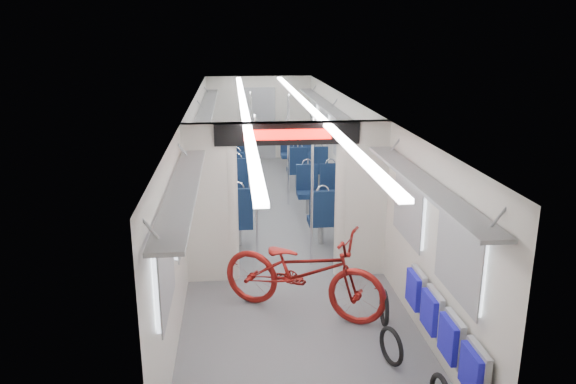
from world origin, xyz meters
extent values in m
plane|color=#515456|center=(0.00, 0.00, 0.00)|extent=(12.00, 12.00, 0.00)
cube|color=beige|center=(-1.45, 0.00, 1.15)|extent=(0.02, 12.00, 2.30)
cube|color=beige|center=(1.45, 0.00, 1.15)|extent=(0.02, 12.00, 2.30)
cube|color=beige|center=(0.00, 6.00, 1.15)|extent=(2.90, 0.02, 2.30)
cube|color=beige|center=(0.00, -6.00, 1.15)|extent=(2.90, 0.02, 2.30)
cube|color=silver|center=(0.00, 0.00, 2.30)|extent=(2.90, 12.00, 0.02)
cube|color=white|center=(-0.55, 0.00, 2.27)|extent=(0.12, 11.40, 0.04)
cube|color=white|center=(0.55, 0.00, 2.27)|extent=(0.12, 11.40, 0.04)
cube|color=beige|center=(-1.12, -2.00, 1.00)|extent=(0.65, 0.18, 2.00)
cube|color=beige|center=(1.12, -2.00, 1.00)|extent=(0.65, 0.18, 2.00)
cube|color=beige|center=(0.00, -2.00, 2.15)|extent=(2.90, 0.18, 0.30)
cylinder|color=beige|center=(-0.80, -2.00, 1.00)|extent=(0.20, 0.20, 2.00)
cylinder|color=beige|center=(0.80, -2.00, 1.00)|extent=(0.20, 0.20, 2.00)
cube|color=black|center=(0.00, -2.11, 2.15)|extent=(2.00, 0.03, 0.30)
cube|color=#FF0C07|center=(0.00, -2.13, 2.15)|extent=(1.20, 0.02, 0.14)
cube|color=white|center=(-1.42, -4.80, 1.40)|extent=(0.04, 1.00, 0.75)
cube|color=white|center=(1.42, -4.80, 1.40)|extent=(0.04, 1.00, 0.75)
cube|color=white|center=(-1.42, -3.20, 1.40)|extent=(0.04, 1.00, 0.75)
cube|color=white|center=(1.42, -3.20, 1.40)|extent=(0.04, 1.00, 0.75)
cube|color=white|center=(-1.42, -0.50, 1.40)|extent=(0.04, 1.00, 0.75)
cube|color=white|center=(1.42, -0.50, 1.40)|extent=(0.04, 1.00, 0.75)
cube|color=white|center=(-1.42, 1.40, 1.40)|extent=(0.04, 1.00, 0.75)
cube|color=white|center=(1.42, 1.40, 1.40)|extent=(0.04, 1.00, 0.75)
cube|color=white|center=(-1.42, 3.30, 1.40)|extent=(0.04, 1.00, 0.75)
cube|color=white|center=(1.42, 3.30, 1.40)|extent=(0.04, 1.00, 0.75)
cube|color=white|center=(-1.42, 5.10, 1.40)|extent=(0.04, 1.00, 0.75)
cube|color=white|center=(1.42, 5.10, 1.40)|extent=(0.04, 1.00, 0.75)
cube|color=gray|center=(-1.27, -4.00, 1.95)|extent=(0.30, 3.60, 0.04)
cube|color=gray|center=(1.27, -4.00, 1.95)|extent=(0.30, 3.60, 0.04)
cube|color=gray|center=(-1.27, 2.00, 1.95)|extent=(0.30, 7.60, 0.04)
cube|color=gray|center=(1.27, 2.00, 1.95)|extent=(0.30, 7.60, 0.04)
cube|color=gray|center=(0.00, 5.94, 1.00)|extent=(0.90, 0.05, 2.00)
imported|color=maroon|center=(0.09, -3.14, 0.58)|extent=(2.29, 1.71, 1.15)
cube|color=gray|center=(1.38, -5.46, 0.58)|extent=(0.06, 0.42, 0.48)
cube|color=#1811A0|center=(1.32, -5.46, 0.58)|extent=(0.06, 0.38, 0.40)
cube|color=gray|center=(1.38, -4.91, 0.58)|extent=(0.06, 0.42, 0.48)
cube|color=#1811A0|center=(1.32, -4.91, 0.58)|extent=(0.06, 0.38, 0.40)
cube|color=gray|center=(1.38, -4.36, 0.58)|extent=(0.06, 0.42, 0.48)
cube|color=#1811A0|center=(1.32, -4.36, 0.58)|extent=(0.06, 0.38, 0.40)
cube|color=gray|center=(1.38, -3.81, 0.58)|extent=(0.06, 0.42, 0.48)
cube|color=#1811A0|center=(1.32, -3.81, 0.58)|extent=(0.06, 0.38, 0.40)
torus|color=black|center=(0.90, -4.41, 0.20)|extent=(0.18, 0.44, 0.44)
torus|color=black|center=(1.05, -3.57, 0.21)|extent=(0.09, 0.47, 0.46)
cube|color=#0C1A35|center=(-0.70, -0.71, 0.40)|extent=(0.49, 0.46, 0.10)
cylinder|color=gray|center=(-0.70, -0.71, 0.17)|extent=(0.10, 0.10, 0.35)
cube|color=#0C1A35|center=(-0.70, -0.89, 0.75)|extent=(0.49, 0.09, 0.60)
torus|color=silver|center=(-0.70, -0.89, 1.05)|extent=(0.25, 0.03, 0.25)
cube|color=#0C1A35|center=(-0.70, 1.15, 0.40)|extent=(0.49, 0.46, 0.10)
cylinder|color=gray|center=(-0.70, 1.15, 0.17)|extent=(0.10, 0.10, 0.35)
cube|color=#0C1A35|center=(-0.70, 1.34, 0.75)|extent=(0.49, 0.09, 0.60)
torus|color=silver|center=(-0.70, 1.34, 1.05)|extent=(0.25, 0.03, 0.25)
cube|color=#0C1A35|center=(-1.17, -0.71, 0.40)|extent=(0.49, 0.46, 0.10)
cylinder|color=gray|center=(-1.17, -0.71, 0.17)|extent=(0.10, 0.10, 0.35)
cube|color=#0C1A35|center=(-1.17, -0.89, 0.75)|extent=(0.49, 0.09, 0.60)
torus|color=silver|center=(-1.17, -0.89, 1.05)|extent=(0.25, 0.03, 0.25)
cube|color=#0C1A35|center=(-1.17, 1.15, 0.40)|extent=(0.49, 0.46, 0.10)
cylinder|color=gray|center=(-1.17, 1.15, 0.17)|extent=(0.10, 0.10, 0.35)
cube|color=#0C1A35|center=(-1.17, 1.34, 0.75)|extent=(0.49, 0.09, 0.60)
torus|color=silver|center=(-1.17, 1.34, 1.05)|extent=(0.25, 0.03, 0.25)
cube|color=#0C1A35|center=(0.70, -0.74, 0.40)|extent=(0.43, 0.40, 0.10)
cylinder|color=gray|center=(0.70, -0.74, 0.17)|extent=(0.10, 0.10, 0.35)
cube|color=#0C1A35|center=(0.70, -0.90, 0.71)|extent=(0.43, 0.08, 0.52)
torus|color=silver|center=(0.70, -0.90, 0.97)|extent=(0.22, 0.03, 0.22)
cube|color=#0C1A35|center=(0.70, 0.87, 0.40)|extent=(0.43, 0.40, 0.10)
cylinder|color=gray|center=(0.70, 0.87, 0.17)|extent=(0.10, 0.10, 0.35)
cube|color=#0C1A35|center=(0.70, 1.03, 0.71)|extent=(0.43, 0.08, 0.52)
torus|color=silver|center=(0.70, 1.03, 0.97)|extent=(0.22, 0.03, 0.22)
cube|color=#0C1A35|center=(1.17, -0.74, 0.40)|extent=(0.43, 0.40, 0.10)
cylinder|color=gray|center=(1.17, -0.74, 0.17)|extent=(0.10, 0.10, 0.35)
cube|color=#0C1A35|center=(1.17, -0.90, 0.71)|extent=(0.43, 0.08, 0.52)
torus|color=silver|center=(1.17, -0.90, 0.97)|extent=(0.22, 0.03, 0.22)
cube|color=#0C1A35|center=(1.17, 0.87, 0.40)|extent=(0.43, 0.40, 0.10)
cylinder|color=gray|center=(1.17, 0.87, 0.17)|extent=(0.10, 0.10, 0.35)
cube|color=#0C1A35|center=(1.17, 1.03, 0.71)|extent=(0.43, 0.08, 0.52)
torus|color=silver|center=(1.17, 1.03, 0.97)|extent=(0.22, 0.03, 0.22)
cube|color=#0C1A35|center=(-0.70, 2.27, 0.40)|extent=(0.46, 0.43, 0.10)
cylinder|color=gray|center=(-0.70, 2.27, 0.17)|extent=(0.10, 0.10, 0.35)
cube|color=#0C1A35|center=(-0.70, 2.09, 0.73)|extent=(0.46, 0.08, 0.57)
torus|color=silver|center=(-0.70, 2.09, 1.02)|extent=(0.23, 0.03, 0.23)
cube|color=#0C1A35|center=(-0.70, 4.02, 0.40)|extent=(0.46, 0.43, 0.10)
cylinder|color=gray|center=(-0.70, 4.02, 0.17)|extent=(0.10, 0.10, 0.35)
cube|color=#0C1A35|center=(-0.70, 4.20, 0.73)|extent=(0.46, 0.08, 0.57)
torus|color=silver|center=(-0.70, 4.20, 1.02)|extent=(0.23, 0.03, 0.23)
cube|color=#0C1A35|center=(-1.17, 2.27, 0.40)|extent=(0.46, 0.43, 0.10)
cylinder|color=gray|center=(-1.17, 2.27, 0.17)|extent=(0.10, 0.10, 0.35)
cube|color=#0C1A35|center=(-1.17, 2.09, 0.73)|extent=(0.46, 0.08, 0.57)
torus|color=silver|center=(-1.17, 2.09, 1.02)|extent=(0.23, 0.03, 0.23)
cube|color=#0C1A35|center=(-1.17, 4.02, 0.40)|extent=(0.46, 0.43, 0.10)
cylinder|color=gray|center=(-1.17, 4.02, 0.17)|extent=(0.10, 0.10, 0.35)
cube|color=#0C1A35|center=(-1.17, 4.20, 0.73)|extent=(0.46, 0.08, 0.57)
torus|color=silver|center=(-1.17, 4.20, 1.02)|extent=(0.23, 0.03, 0.23)
cube|color=#0C1A35|center=(0.70, 2.81, 0.40)|extent=(0.44, 0.41, 0.10)
cylinder|color=gray|center=(0.70, 2.81, 0.17)|extent=(0.10, 0.10, 0.35)
cube|color=#0C1A35|center=(0.70, 2.64, 0.72)|extent=(0.44, 0.08, 0.53)
torus|color=silver|center=(0.70, 2.64, 0.98)|extent=(0.22, 0.03, 0.22)
cube|color=#0C1A35|center=(0.70, 4.46, 0.40)|extent=(0.44, 0.41, 0.10)
cylinder|color=gray|center=(0.70, 4.46, 0.17)|extent=(0.10, 0.10, 0.35)
cube|color=#0C1A35|center=(0.70, 4.63, 0.72)|extent=(0.44, 0.08, 0.53)
torus|color=silver|center=(0.70, 4.63, 0.98)|extent=(0.22, 0.03, 0.22)
cube|color=#0C1A35|center=(1.17, 2.81, 0.40)|extent=(0.44, 0.41, 0.10)
cylinder|color=gray|center=(1.17, 2.81, 0.17)|extent=(0.10, 0.10, 0.35)
cube|color=#0C1A35|center=(1.17, 2.64, 0.72)|extent=(0.44, 0.08, 0.53)
torus|color=silver|center=(1.17, 2.64, 0.98)|extent=(0.22, 0.03, 0.22)
cube|color=#0C1A35|center=(1.17, 4.46, 0.40)|extent=(0.44, 0.41, 0.10)
cylinder|color=gray|center=(1.17, 4.46, 0.17)|extent=(0.10, 0.10, 0.35)
cube|color=#0C1A35|center=(1.17, 4.63, 0.72)|extent=(0.44, 0.08, 0.53)
torus|color=silver|center=(1.17, 4.63, 0.98)|extent=(0.22, 0.03, 0.22)
cylinder|color=silver|center=(-0.40, -1.20, 1.15)|extent=(0.04, 0.04, 2.30)
cylinder|color=silver|center=(0.42, -1.63, 1.15)|extent=(0.04, 0.04, 2.30)
cylinder|color=silver|center=(-0.35, 2.02, 1.15)|extent=(0.04, 0.04, 2.30)
cylinder|color=silver|center=(0.37, 1.51, 1.15)|extent=(0.04, 0.04, 2.30)
camera|label=1|loc=(-0.75, -9.65, 3.52)|focal=35.00mm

